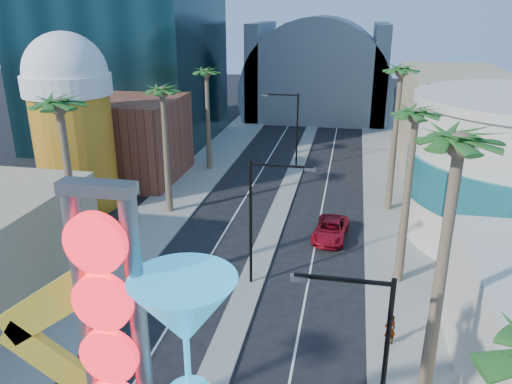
{
  "coord_description": "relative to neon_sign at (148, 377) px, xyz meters",
  "views": [
    {
      "loc": [
        5.52,
        -6.62,
        16.21
      ],
      "look_at": [
        -0.01,
        21.69,
        5.48
      ],
      "focal_mm": 35.0,
      "sensor_mm": 36.0,
      "label": 1
    }
  ],
  "objects": [
    {
      "name": "red_pickup",
      "position": [
        3.69,
        24.55,
        -6.61
      ],
      "size": [
        2.75,
        5.19,
        1.39
      ],
      "primitive_type": "imported",
      "rotation": [
        0.0,
        0.0,
        -0.09
      ],
      "color": "#A30C1C",
      "rests_on": "ground"
    },
    {
      "name": "palm_7",
      "position": [
        8.18,
        31.04,
        3.52
      ],
      "size": [
        2.4,
        2.4,
        12.7
      ],
      "color": "brown",
      "rests_on": "ground"
    },
    {
      "name": "palm_5",
      "position": [
        8.18,
        7.04,
        3.96
      ],
      "size": [
        2.4,
        2.4,
        13.2
      ],
      "color": "brown",
      "rests_on": "ground"
    },
    {
      "name": "streetlight_2",
      "position": [
        5.91,
        5.04,
        -2.47
      ],
      "size": [
        3.45,
        0.25,
        8.0
      ],
      "color": "black",
      "rests_on": "ground"
    },
    {
      "name": "beer_mug",
      "position": [
        -17.82,
        27.04,
        0.54
      ],
      "size": [
        7.0,
        7.0,
        14.5
      ],
      "color": "#C27319",
      "rests_on": "ground"
    },
    {
      "name": "palm_2",
      "position": [
        -9.82,
        27.04,
        2.17
      ],
      "size": [
        2.4,
        2.4,
        11.2
      ],
      "color": "brown",
      "rests_on": "ground"
    },
    {
      "name": "streetlight_1",
      "position": [
        -1.36,
        41.04,
        -2.43
      ],
      "size": [
        3.79,
        0.25,
        8.0
      ],
      "color": "black",
      "rests_on": "ground"
    },
    {
      "name": "sidewalk_west",
      "position": [
        -10.32,
        32.04,
        -7.23
      ],
      "size": [
        5.0,
        100.0,
        0.15
      ],
      "primitive_type": "cube",
      "color": "gray",
      "rests_on": "ground"
    },
    {
      "name": "canopy",
      "position": [
        -0.82,
        69.04,
        -3.0
      ],
      "size": [
        22.0,
        16.0,
        22.0
      ],
      "color": "slate",
      "rests_on": "ground"
    },
    {
      "name": "median",
      "position": [
        -0.82,
        35.04,
        -7.23
      ],
      "size": [
        1.6,
        84.0,
        0.15
      ],
      "primitive_type": "cube",
      "color": "gray",
      "rests_on": "ground"
    },
    {
      "name": "palm_3",
      "position": [
        -9.82,
        39.04,
        2.17
      ],
      "size": [
        2.4,
        2.4,
        11.2
      ],
      "color": "brown",
      "rests_on": "ground"
    },
    {
      "name": "pedestrian_a",
      "position": [
        7.27,
        12.33,
        -6.29
      ],
      "size": [
        0.75,
        0.64,
        1.73
      ],
      "primitive_type": "imported",
      "rotation": [
        0.0,
        0.0,
        3.57
      ],
      "color": "gray",
      "rests_on": "sidewalk_east"
    },
    {
      "name": "palm_6",
      "position": [
        8.18,
        19.04,
        2.62
      ],
      "size": [
        2.4,
        2.4,
        11.7
      ],
      "color": "brown",
      "rests_on": "ground"
    },
    {
      "name": "palm_1",
      "position": [
        -9.82,
        13.04,
        3.52
      ],
      "size": [
        2.4,
        2.4,
        12.7
      ],
      "color": "brown",
      "rests_on": "ground"
    },
    {
      "name": "brick_filler_west",
      "position": [
        -16.82,
        35.04,
        -3.31
      ],
      "size": [
        10.0,
        10.0,
        8.0
      ],
      "primitive_type": "cube",
      "color": "brown",
      "rests_on": "ground"
    },
    {
      "name": "streetlight_0",
      "position": [
        -0.27,
        17.04,
        -2.43
      ],
      "size": [
        3.79,
        0.25,
        8.0
      ],
      "color": "black",
      "rests_on": "ground"
    },
    {
      "name": "neon_sign",
      "position": [
        0.0,
        0.0,
        0.0
      ],
      "size": [
        6.53,
        2.6,
        12.55
      ],
      "color": "gray",
      "rests_on": "ground"
    },
    {
      "name": "sidewalk_east",
      "position": [
        8.68,
        32.04,
        -7.23
      ],
      "size": [
        5.0,
        100.0,
        0.15
      ],
      "primitive_type": "cube",
      "color": "gray",
      "rests_on": "ground"
    },
    {
      "name": "filler_east",
      "position": [
        15.18,
        45.04,
        -2.31
      ],
      "size": [
        10.0,
        20.0,
        10.0
      ],
      "primitive_type": "cube",
      "color": "tan",
      "rests_on": "ground"
    }
  ]
}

